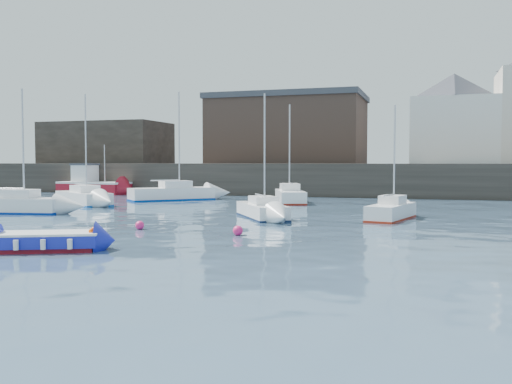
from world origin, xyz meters
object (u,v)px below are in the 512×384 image
(sailboat_b, at_px, (262,210))
(fishing_boat, at_px, (92,184))
(sailboat_c, at_px, (391,211))
(buoy_far, at_px, (253,208))
(sailboat_a, at_px, (16,205))
(buoy_near, at_px, (140,229))
(sailboat_h, at_px, (172,193))
(buoy_mid, at_px, (238,235))
(sailboat_e, at_px, (84,197))
(sailboat_f, at_px, (290,196))
(blue_dinghy, at_px, (49,240))

(sailboat_b, bearing_deg, fishing_boat, 141.26)
(sailboat_c, relative_size, buoy_far, 16.32)
(sailboat_a, height_order, sailboat_c, sailboat_a)
(sailboat_a, bearing_deg, buoy_near, -24.61)
(sailboat_h, distance_m, buoy_mid, 23.37)
(fishing_boat, relative_size, sailboat_a, 1.00)
(sailboat_h, bearing_deg, buoy_mid, -57.44)
(buoy_mid, bearing_deg, sailboat_e, 141.46)
(sailboat_a, height_order, buoy_mid, sailboat_a)
(sailboat_c, relative_size, sailboat_h, 0.70)
(buoy_far, bearing_deg, sailboat_b, -68.00)
(buoy_near, bearing_deg, sailboat_h, 111.52)
(sailboat_b, distance_m, buoy_mid, 7.61)
(fishing_boat, xyz_separation_m, buoy_near, (19.40, -25.54, -0.93))
(sailboat_c, relative_size, buoy_mid, 14.34)
(sailboat_a, height_order, sailboat_f, sailboat_f)
(blue_dinghy, distance_m, fishing_boat, 37.69)
(fishing_boat, height_order, sailboat_a, sailboat_a)
(sailboat_h, bearing_deg, sailboat_a, -105.37)
(blue_dinghy, xyz_separation_m, sailboat_h, (-7.61, 25.75, 0.21))
(fishing_boat, bearing_deg, sailboat_f, -16.35)
(sailboat_c, bearing_deg, fishing_boat, 150.09)
(sailboat_f, xyz_separation_m, sailboat_h, (-9.98, -0.09, 0.04))
(buoy_near, distance_m, buoy_far, 13.46)
(buoy_near, xyz_separation_m, buoy_far, (1.25, 13.40, 0.00))
(fishing_boat, distance_m, sailboat_e, 15.12)
(sailboat_b, bearing_deg, sailboat_f, 96.62)
(sailboat_a, distance_m, sailboat_e, 7.43)
(sailboat_e, xyz_separation_m, sailboat_h, (4.07, 6.43, 0.05))
(sailboat_f, relative_size, buoy_mid, 17.46)
(sailboat_c, bearing_deg, buoy_near, -143.16)
(blue_dinghy, relative_size, sailboat_a, 0.50)
(sailboat_e, relative_size, buoy_mid, 18.47)
(sailboat_h, bearing_deg, blue_dinghy, -73.53)
(sailboat_a, xyz_separation_m, sailboat_c, (22.18, 2.95, -0.06))
(sailboat_e, height_order, buoy_far, sailboat_e)
(sailboat_a, distance_m, buoy_far, 15.02)
(sailboat_a, xyz_separation_m, sailboat_b, (15.21, 1.67, -0.08))
(sailboat_f, height_order, buoy_mid, sailboat_f)
(blue_dinghy, bearing_deg, buoy_far, 86.74)
(sailboat_c, bearing_deg, buoy_mid, -123.42)
(sailboat_c, height_order, buoy_mid, sailboat_c)
(fishing_boat, xyz_separation_m, buoy_far, (20.65, -12.15, -0.93))
(fishing_boat, height_order, sailboat_h, sailboat_h)
(buoy_mid, bearing_deg, buoy_near, 172.69)
(fishing_boat, height_order, buoy_near, fishing_boat)
(sailboat_b, xyz_separation_m, buoy_near, (-3.89, -6.86, -0.45))
(blue_dinghy, height_order, fishing_boat, fishing_boat)
(fishing_boat, bearing_deg, buoy_far, -30.46)
(sailboat_a, distance_m, buoy_mid, 17.40)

